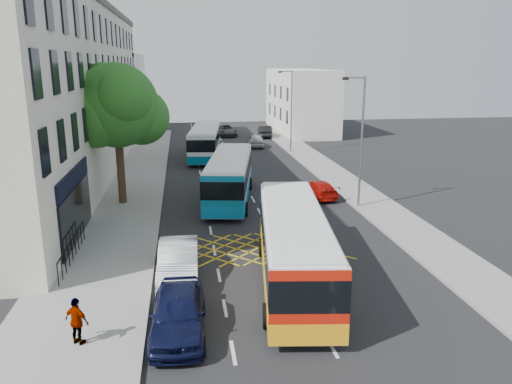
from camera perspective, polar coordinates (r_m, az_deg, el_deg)
name	(u,v)px	position (r m, az deg, el deg)	size (l,w,h in m)	color
ground	(308,302)	(19.72, 5.95, -12.42)	(120.00, 120.00, 0.00)	black
pavement_left	(123,203)	(33.42, -14.94, -1.26)	(5.00, 70.00, 0.15)	gray
pavement_right	(360,194)	(35.31, 11.79, -0.23)	(3.00, 70.00, 0.15)	gray
terrace_main	(58,91)	(42.59, -21.66, 10.69)	(8.30, 45.00, 13.50)	beige
terrace_far	(111,92)	(72.71, -16.22, 10.97)	(8.00, 20.00, 10.00)	silver
building_right	(300,101)	(67.00, 5.07, 10.35)	(6.00, 18.00, 8.00)	silver
street_tree	(116,106)	(32.30, -15.69, 9.40)	(6.30, 5.70, 8.80)	#382619
lamp_near	(360,135)	(31.21, 11.84, 6.36)	(1.45, 0.15, 8.00)	slate
lamp_far	(290,107)	(50.33, 3.96, 9.67)	(1.45, 0.15, 8.00)	slate
railings	(72,249)	(24.30, -20.28, -6.09)	(0.08, 5.60, 1.14)	black
bus_near	(294,246)	(20.63, 4.34, -6.22)	(3.94, 11.12, 3.06)	silver
bus_mid	(230,177)	(33.00, -3.02, 1.72)	(4.29, 10.93, 3.00)	silver
bus_far	(205,141)	(48.23, -5.83, 5.78)	(3.71, 10.89, 3.00)	silver
motorbike	(301,291)	(18.39, 5.15, -11.19)	(0.88, 2.22, 2.03)	black
parked_car_blue	(178,312)	(17.47, -8.88, -13.44)	(1.82, 4.53, 1.54)	black
parked_car_silver	(179,261)	(21.60, -8.85, -7.78)	(1.63, 4.69, 1.54)	#A8ABAF
red_hatchback	(318,189)	(34.19, 7.11, 0.36)	(1.62, 4.00, 1.16)	#B71007
distant_car_grey	(226,130)	(62.86, -3.49, 7.05)	(2.23, 4.83, 1.34)	#414349
distant_car_silver	(256,140)	(54.40, -0.02, 5.91)	(1.62, 4.04, 1.38)	#ADB0B5
distant_car_dark	(265,131)	(61.62, 1.01, 6.96)	(1.50, 4.30, 1.42)	black
pedestrian_far	(77,321)	(17.36, -19.78, -13.74)	(0.93, 0.39, 1.59)	gray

